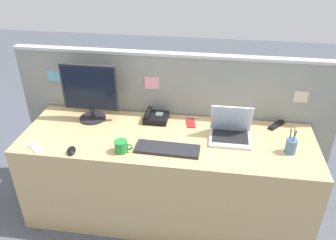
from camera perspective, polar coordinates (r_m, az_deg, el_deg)
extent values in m
plane|color=#4C515B|center=(3.00, -0.14, -14.75)|extent=(10.00, 10.00, 0.00)
cube|color=tan|center=(2.76, -0.15, -9.33)|extent=(2.18, 0.70, 0.74)
cube|color=gray|center=(2.93, 0.98, -0.77)|extent=(2.61, 0.06, 1.23)
cube|color=#B7BAC1|center=(2.67, 1.10, 10.85)|extent=(2.61, 0.07, 0.02)
cube|color=#66ADD1|center=(3.00, -18.47, 6.95)|extent=(0.11, 0.01, 0.09)
cube|color=pink|center=(2.75, -2.69, 6.19)|extent=(0.12, 0.02, 0.10)
cube|color=beige|center=(2.80, 21.30, 3.61)|extent=(0.10, 0.01, 0.09)
cylinder|color=#232328|center=(2.83, -12.41, 0.34)|extent=(0.21, 0.21, 0.02)
cylinder|color=#232328|center=(2.81, -12.52, 1.24)|extent=(0.04, 0.04, 0.09)
cube|color=#232328|center=(2.73, -12.93, 5.30)|extent=(0.44, 0.03, 0.37)
cube|color=black|center=(2.71, -13.05, 5.16)|extent=(0.41, 0.01, 0.34)
cube|color=silver|center=(2.55, 10.27, -3.07)|extent=(0.30, 0.25, 0.02)
cube|color=black|center=(2.55, 10.29, -2.74)|extent=(0.26, 0.18, 0.00)
cube|color=silver|center=(2.55, 10.51, 0.29)|extent=(0.30, 0.09, 0.23)
cube|color=#9EB2D1|center=(2.55, 10.50, 0.13)|extent=(0.28, 0.08, 0.21)
cube|color=black|center=(2.74, -2.00, 0.36)|extent=(0.19, 0.18, 0.05)
cube|color=#4C6B5B|center=(2.74, -1.45, 1.01)|extent=(0.06, 0.06, 0.01)
cylinder|color=black|center=(2.73, -3.37, 1.22)|extent=(0.04, 0.16, 0.04)
cube|color=#232328|center=(2.40, -0.10, -4.84)|extent=(0.45, 0.16, 0.02)
ellipsoid|color=black|center=(2.46, -15.80, -4.91)|extent=(0.09, 0.11, 0.03)
cylinder|color=#4C7093|center=(2.50, 19.81, -4.12)|extent=(0.08, 0.08, 0.10)
cylinder|color=blue|center=(2.45, 20.16, -3.20)|extent=(0.01, 0.02, 0.14)
cylinder|color=#238438|center=(2.46, 20.24, -2.98)|extent=(0.02, 0.03, 0.15)
cylinder|color=red|center=(2.47, 20.24, -2.84)|extent=(0.02, 0.01, 0.15)
cylinder|color=black|center=(2.48, 19.72, -2.73)|extent=(0.02, 0.01, 0.14)
cube|color=#B22323|center=(2.71, 3.82, -0.48)|extent=(0.09, 0.15, 0.01)
cube|color=silver|center=(2.59, -21.10, -4.33)|extent=(0.14, 0.13, 0.01)
cube|color=black|center=(2.80, 17.62, -0.80)|extent=(0.14, 0.16, 0.02)
cylinder|color=#238438|center=(2.39, -7.83, -4.37)|extent=(0.09, 0.09, 0.09)
torus|color=#238438|center=(2.37, -6.49, -4.50)|extent=(0.05, 0.01, 0.05)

